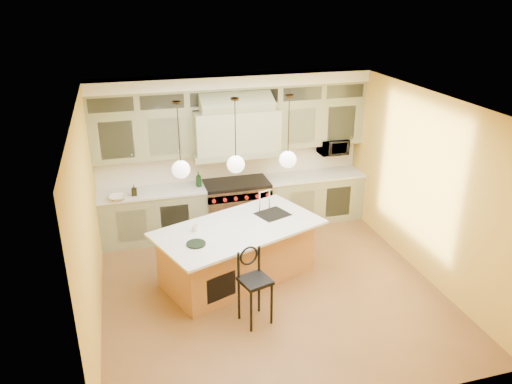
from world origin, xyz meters
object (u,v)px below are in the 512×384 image
object	(u,v)px
kitchen_island	(238,251)
microwave	(333,146)
range	(237,205)
counter_stool	(254,282)

from	to	relation	value
kitchen_island	microwave	world-z (taller)	microwave
microwave	range	bearing A→B (deg)	-176.88
range	microwave	bearing A→B (deg)	3.12
range	kitchen_island	world-z (taller)	kitchen_island
kitchen_island	counter_stool	world-z (taller)	kitchen_island
counter_stool	microwave	xyz separation A→B (m)	(2.39, 2.93, 0.83)
microwave	kitchen_island	bearing A→B (deg)	-142.48
range	counter_stool	size ratio (longest dim) A/B	1.09
counter_stool	kitchen_island	bearing A→B (deg)	71.82
range	kitchen_island	bearing A→B (deg)	-103.10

